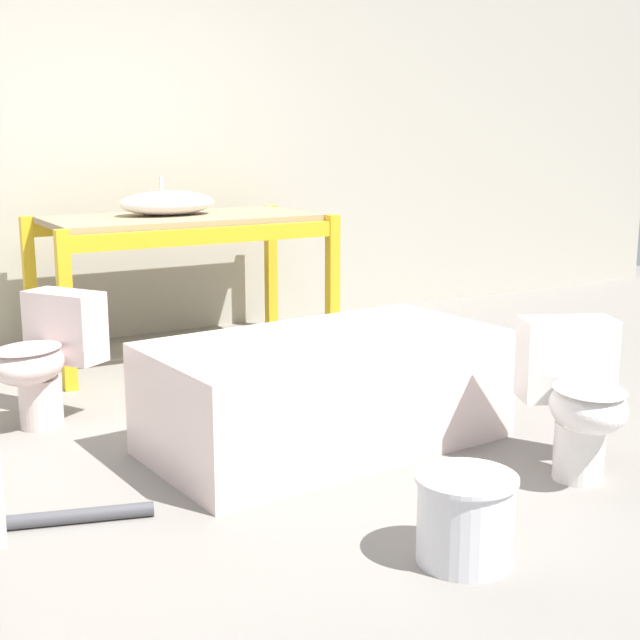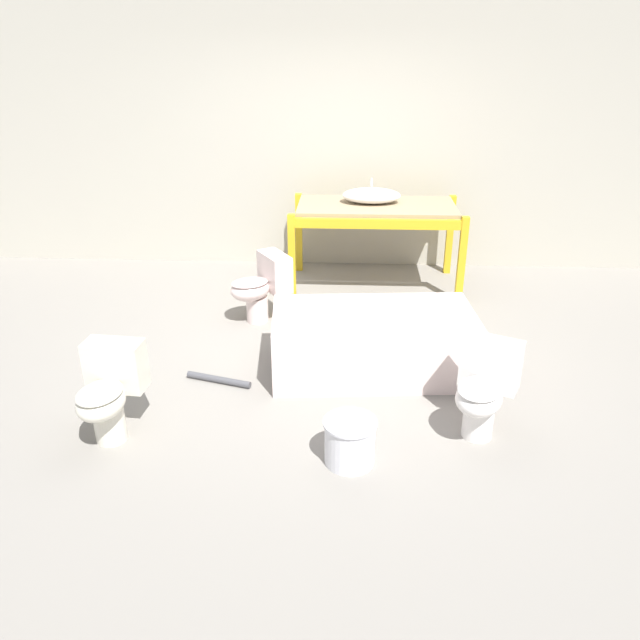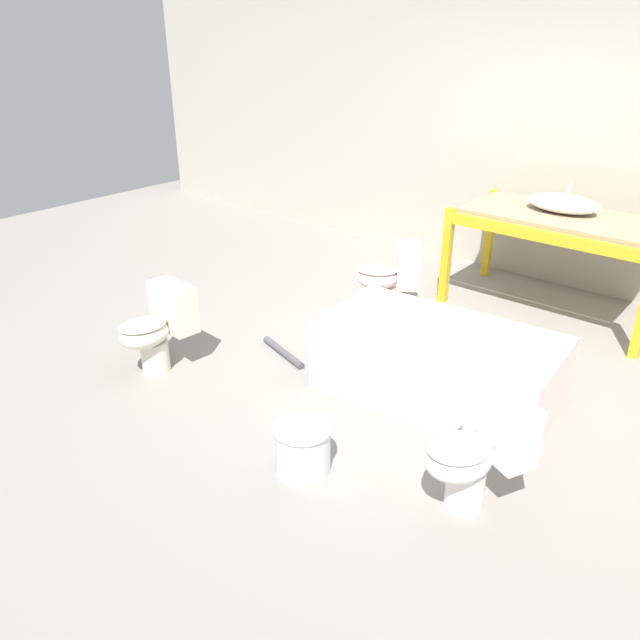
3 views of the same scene
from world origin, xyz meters
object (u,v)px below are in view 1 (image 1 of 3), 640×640
(toilet_near, at_px, (577,393))
(sink_basin, at_px, (168,203))
(bucket_white, at_px, (465,516))
(toilet_far, at_px, (46,353))
(bathtub_main, at_px, (326,383))

(toilet_near, bearing_deg, sink_basin, 128.95)
(toilet_near, bearing_deg, bucket_white, -132.03)
(toilet_far, distance_m, bucket_white, 2.25)
(sink_basin, bearing_deg, bathtub_main, -90.26)
(bathtub_main, distance_m, bucket_white, 1.19)
(sink_basin, height_order, toilet_far, sink_basin)
(sink_basin, xyz_separation_m, bucket_white, (-0.18, -3.10, -0.79))
(bucket_white, bearing_deg, sink_basin, 86.70)
(bathtub_main, relative_size, toilet_far, 2.57)
(sink_basin, height_order, bathtub_main, sink_basin)
(toilet_far, bearing_deg, bucket_white, -11.66)
(sink_basin, distance_m, bucket_white, 3.20)
(toilet_far, height_order, bucket_white, toilet_far)
(bathtub_main, xyz_separation_m, bucket_white, (-0.17, -1.17, -0.13))
(sink_basin, bearing_deg, toilet_near, -75.91)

